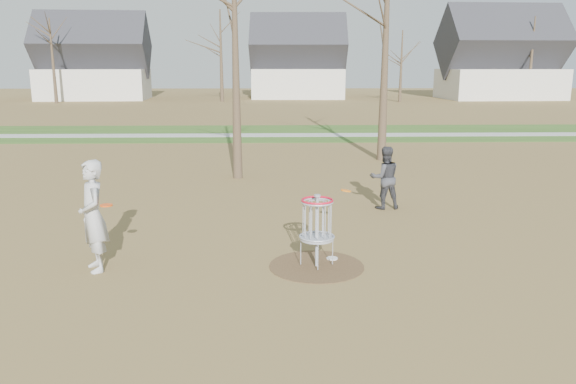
# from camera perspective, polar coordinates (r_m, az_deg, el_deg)

# --- Properties ---
(ground) EXTENTS (160.00, 160.00, 0.00)m
(ground) POSITION_cam_1_polar(r_m,az_deg,el_deg) (10.70, 2.91, -7.54)
(ground) COLOR brown
(ground) RESTS_ON ground
(green_band) EXTENTS (160.00, 8.00, 0.01)m
(green_band) POSITION_cam_1_polar(r_m,az_deg,el_deg) (31.23, -0.02, 6.02)
(green_band) COLOR #2D5119
(green_band) RESTS_ON ground
(footpath) EXTENTS (160.00, 1.50, 0.01)m
(footpath) POSITION_cam_1_polar(r_m,az_deg,el_deg) (30.24, 0.03, 5.81)
(footpath) COLOR #9E9E99
(footpath) RESTS_ON green_band
(dirt_circle) EXTENTS (1.80, 1.80, 0.01)m
(dirt_circle) POSITION_cam_1_polar(r_m,az_deg,el_deg) (10.70, 2.91, -7.51)
(dirt_circle) COLOR #47331E
(dirt_circle) RESTS_ON ground
(player_standing) EXTENTS (0.79, 0.90, 2.06)m
(player_standing) POSITION_cam_1_polar(r_m,az_deg,el_deg) (10.79, -19.20, -2.33)
(player_standing) COLOR #B1B1B1
(player_standing) RESTS_ON ground
(player_throwing) EXTENTS (0.87, 0.72, 1.65)m
(player_throwing) POSITION_cam_1_polar(r_m,az_deg,el_deg) (14.89, 9.80, 1.44)
(player_throwing) COLOR #35363B
(player_throwing) RESTS_ON ground
(disc_grounded) EXTENTS (0.22, 0.22, 0.02)m
(disc_grounded) POSITION_cam_1_polar(r_m,az_deg,el_deg) (11.08, 4.50, -6.73)
(disc_grounded) COLOR white
(disc_grounded) RESTS_ON dirt_circle
(discs_in_play) EXTENTS (4.71, 2.21, 0.25)m
(discs_in_play) POSITION_cam_1_polar(r_m,az_deg,el_deg) (10.99, -4.56, -0.49)
(discs_in_play) COLOR orange
(discs_in_play) RESTS_ON ground
(disc_golf_basket) EXTENTS (0.64, 0.64, 1.35)m
(disc_golf_basket) POSITION_cam_1_polar(r_m,az_deg,el_deg) (10.42, 2.97, -2.82)
(disc_golf_basket) COLOR #9EA3AD
(disc_golf_basket) RESTS_ON ground
(bare_trees) EXTENTS (52.62, 44.98, 9.00)m
(bare_trees) POSITION_cam_1_polar(r_m,az_deg,el_deg) (45.89, 1.78, 14.88)
(bare_trees) COLOR #382B1E
(bare_trees) RESTS_ON ground
(houses_row) EXTENTS (56.51, 10.01, 7.26)m
(houses_row) POSITION_cam_1_polar(r_m,az_deg,el_deg) (62.77, 3.25, 12.66)
(houses_row) COLOR silver
(houses_row) RESTS_ON ground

